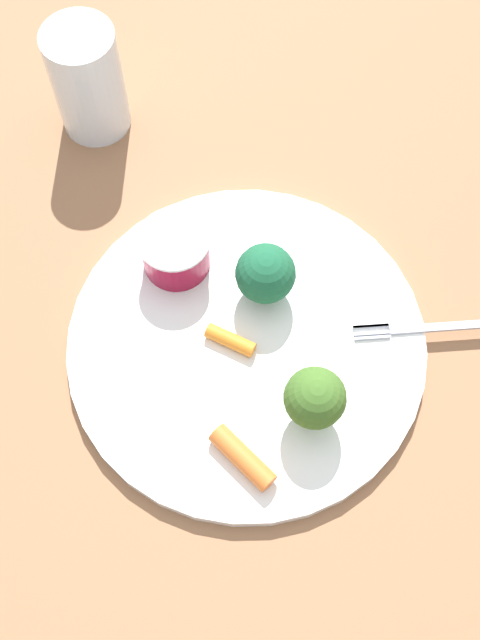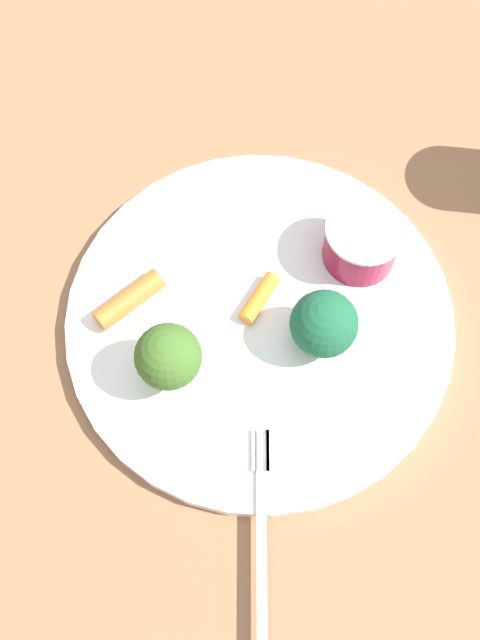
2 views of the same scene
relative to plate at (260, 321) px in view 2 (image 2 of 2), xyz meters
name	(u,v)px [view 2 (image 2 of 2)]	position (x,y,z in m)	size (l,w,h in m)	color
ground_plane	(260,324)	(0.00, 0.00, -0.01)	(2.40, 2.40, 0.00)	#916443
plate	(260,321)	(0.00, 0.00, 0.00)	(0.28, 0.28, 0.01)	white
sauce_cup	(362,242)	(-0.05, 0.08, 0.03)	(0.06, 0.06, 0.04)	maroon
broccoli_floret_0	(324,324)	(0.02, 0.04, 0.04)	(0.05, 0.05, 0.05)	#9BB261
broccoli_floret_1	(168,357)	(0.04, -0.06, 0.04)	(0.04, 0.04, 0.06)	#8DBC64
carrot_stick_0	(264,298)	(-0.01, 0.00, 0.01)	(0.01, 0.01, 0.04)	orange
carrot_stick_1	(129,299)	(-0.01, -0.09, 0.01)	(0.02, 0.02, 0.05)	orange
fork	(262,559)	(0.17, -0.01, 0.01)	(0.17, 0.02, 0.00)	#AFB2BE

